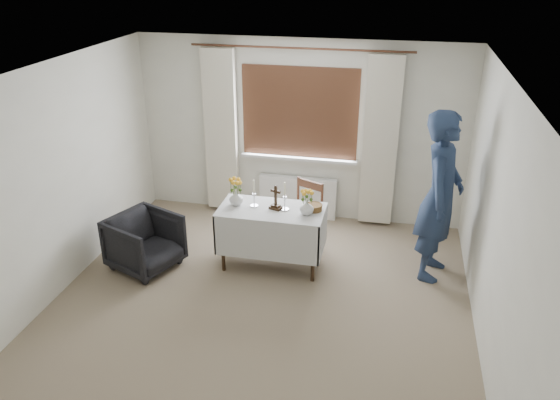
# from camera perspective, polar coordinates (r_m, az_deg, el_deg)

# --- Properties ---
(ground) EXTENTS (5.00, 5.00, 0.00)m
(ground) POSITION_cam_1_polar(r_m,az_deg,el_deg) (5.91, -2.62, -11.93)
(ground) COLOR #9A8B6A
(ground) RESTS_ON ground
(altar_table) EXTENTS (1.24, 0.64, 0.76)m
(altar_table) POSITION_cam_1_polar(r_m,az_deg,el_deg) (6.55, -0.86, -3.95)
(altar_table) COLOR silver
(altar_table) RESTS_ON ground
(wooden_chair) EXTENTS (0.56, 0.56, 0.91)m
(wooden_chair) POSITION_cam_1_polar(r_m,az_deg,el_deg) (6.84, 2.24, -1.92)
(wooden_chair) COLOR #512B1B
(wooden_chair) RESTS_ON ground
(armchair) EXTENTS (0.96, 0.94, 0.67)m
(armchair) POSITION_cam_1_polar(r_m,az_deg,el_deg) (6.73, -13.94, -4.33)
(armchair) COLOR black
(armchair) RESTS_ON ground
(person) EXTENTS (0.62, 0.81, 1.99)m
(person) POSITION_cam_1_polar(r_m,az_deg,el_deg) (6.38, 16.38, 0.35)
(person) COLOR navy
(person) RESTS_ON ground
(radiator) EXTENTS (1.10, 0.10, 0.60)m
(radiator) POSITION_cam_1_polar(r_m,az_deg,el_deg) (7.80, 1.86, 0.33)
(radiator) COLOR white
(radiator) RESTS_ON ground
(wooden_cross) EXTENTS (0.16, 0.14, 0.30)m
(wooden_cross) POSITION_cam_1_polar(r_m,az_deg,el_deg) (6.32, -0.46, 0.30)
(wooden_cross) COLOR black
(wooden_cross) RESTS_ON altar_table
(candlestick_left) EXTENTS (0.10, 0.10, 0.34)m
(candlestick_left) POSITION_cam_1_polar(r_m,az_deg,el_deg) (6.38, -2.74, 0.71)
(candlestick_left) COLOR silver
(candlestick_left) RESTS_ON altar_table
(candlestick_right) EXTENTS (0.10, 0.10, 0.35)m
(candlestick_right) POSITION_cam_1_polar(r_m,az_deg,el_deg) (6.28, 0.51, 0.41)
(candlestick_right) COLOR silver
(candlestick_right) RESTS_ON altar_table
(flower_vase_left) EXTENTS (0.19, 0.19, 0.17)m
(flower_vase_left) POSITION_cam_1_polar(r_m,az_deg,el_deg) (6.47, -4.60, 0.22)
(flower_vase_left) COLOR silver
(flower_vase_left) RESTS_ON altar_table
(flower_vase_right) EXTENTS (0.21, 0.21, 0.17)m
(flower_vase_right) POSITION_cam_1_polar(r_m,az_deg,el_deg) (6.22, 2.80, -0.78)
(flower_vase_right) COLOR silver
(flower_vase_right) RESTS_ON altar_table
(wicker_basket) EXTENTS (0.20, 0.20, 0.07)m
(wicker_basket) POSITION_cam_1_polar(r_m,az_deg,el_deg) (6.34, 3.58, -0.76)
(wicker_basket) COLOR brown
(wicker_basket) RESTS_ON altar_table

